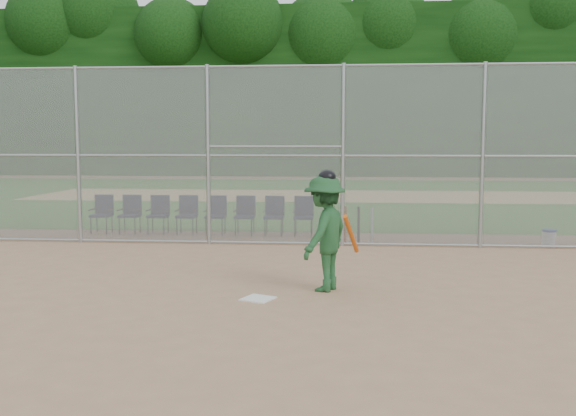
# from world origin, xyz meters

# --- Properties ---
(ground) EXTENTS (100.00, 100.00, 0.00)m
(ground) POSITION_xyz_m (0.00, 0.00, 0.00)
(ground) COLOR #A67E5C
(ground) RESTS_ON ground
(grass_strip) EXTENTS (100.00, 100.00, 0.00)m
(grass_strip) POSITION_xyz_m (0.00, 18.00, 0.01)
(grass_strip) COLOR #255F1C
(grass_strip) RESTS_ON ground
(dirt_patch_far) EXTENTS (24.00, 24.00, 0.00)m
(dirt_patch_far) POSITION_xyz_m (0.00, 18.00, 0.01)
(dirt_patch_far) COLOR tan
(dirt_patch_far) RESTS_ON ground
(backstop_fence) EXTENTS (16.09, 0.09, 4.00)m
(backstop_fence) POSITION_xyz_m (0.00, 5.00, 2.07)
(backstop_fence) COLOR gray
(backstop_fence) RESTS_ON ground
(treeline) EXTENTS (81.00, 60.00, 11.00)m
(treeline) POSITION_xyz_m (0.00, 20.00, 5.50)
(treeline) COLOR black
(treeline) RESTS_ON ground
(home_plate) EXTENTS (0.55, 0.55, 0.02)m
(home_plate) POSITION_xyz_m (-0.24, 0.04, 0.01)
(home_plate) COLOR silver
(home_plate) RESTS_ON ground
(batter_at_plate) EXTENTS (1.08, 1.39, 1.89)m
(batter_at_plate) POSITION_xyz_m (0.72, 0.71, 0.91)
(batter_at_plate) COLOR #1F4D27
(batter_at_plate) RESTS_ON ground
(water_cooler) EXTENTS (0.31, 0.31, 0.39)m
(water_cooler) POSITION_xyz_m (5.52, 5.20, 0.20)
(water_cooler) COLOR white
(water_cooler) RESTS_ON ground
(spare_bats) EXTENTS (0.66, 0.28, 0.85)m
(spare_bats) POSITION_xyz_m (1.37, 5.34, 0.42)
(spare_bats) COLOR #D84C14
(spare_bats) RESTS_ON ground
(chair_0) EXTENTS (0.54, 0.52, 0.96)m
(chair_0) POSITION_xyz_m (-5.06, 6.46, 0.48)
(chair_0) COLOR #0E1634
(chair_0) RESTS_ON ground
(chair_1) EXTENTS (0.54, 0.52, 0.96)m
(chair_1) POSITION_xyz_m (-4.33, 6.46, 0.48)
(chair_1) COLOR #0E1634
(chair_1) RESTS_ON ground
(chair_2) EXTENTS (0.54, 0.52, 0.96)m
(chair_2) POSITION_xyz_m (-3.60, 6.46, 0.48)
(chair_2) COLOR #0E1634
(chair_2) RESTS_ON ground
(chair_3) EXTENTS (0.54, 0.52, 0.96)m
(chair_3) POSITION_xyz_m (-2.87, 6.46, 0.48)
(chair_3) COLOR #0E1634
(chair_3) RESTS_ON ground
(chair_4) EXTENTS (0.54, 0.52, 0.96)m
(chair_4) POSITION_xyz_m (-2.14, 6.46, 0.48)
(chair_4) COLOR #0E1634
(chair_4) RESTS_ON ground
(chair_5) EXTENTS (0.54, 0.52, 0.96)m
(chair_5) POSITION_xyz_m (-1.41, 6.46, 0.48)
(chair_5) COLOR #0E1634
(chair_5) RESTS_ON ground
(chair_6) EXTENTS (0.54, 0.52, 0.96)m
(chair_6) POSITION_xyz_m (-0.68, 6.46, 0.48)
(chair_6) COLOR #0E1634
(chair_6) RESTS_ON ground
(chair_7) EXTENTS (0.54, 0.52, 0.96)m
(chair_7) POSITION_xyz_m (0.05, 6.46, 0.48)
(chair_7) COLOR #0E1634
(chair_7) RESTS_ON ground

